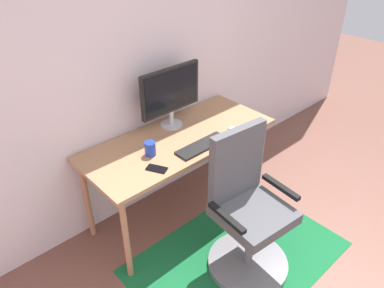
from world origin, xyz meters
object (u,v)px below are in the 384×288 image
coffee_cup (150,149)px  keyboard (202,146)px  monitor (171,92)px  desk (180,145)px  computer_mouse (234,129)px  cell_phone (157,169)px  office_chair (247,219)px

coffee_cup → keyboard: bearing=-26.5°
monitor → coffee_cup: 0.50m
keyboard → coffee_cup: 0.39m
desk → computer_mouse: computer_mouse is taller
monitor → desk: bearing=-112.0°
coffee_cup → cell_phone: coffee_cup is taller
monitor → keyboard: size_ratio=1.27×
computer_mouse → cell_phone: (-0.75, 0.01, -0.01)m
monitor → cell_phone: (-0.46, -0.39, -0.29)m
desk → cell_phone: cell_phone is taller
coffee_cup → monitor: bearing=30.3°
monitor → keyboard: monitor is taller
monitor → cell_phone: monitor is taller
keyboard → office_chair: size_ratio=0.40×
keyboard → computer_mouse: size_ratio=4.13×
computer_mouse → office_chair: size_ratio=0.10×
coffee_cup → cell_phone: bearing=-113.9°
cell_phone → office_chair: office_chair is taller
coffee_cup → office_chair: office_chair is taller
keyboard → monitor: bearing=84.6°
keyboard → computer_mouse: computer_mouse is taller
monitor → computer_mouse: size_ratio=5.23×
cell_phone → office_chair: bearing=-83.5°
computer_mouse → office_chair: office_chair is taller
desk → keyboard: 0.23m
keyboard → desk: bearing=99.7°
computer_mouse → coffee_cup: bearing=165.2°
desk → monitor: (0.07, 0.18, 0.36)m
monitor → office_chair: bearing=-96.3°
keyboard → cell_phone: bearing=179.5°
keyboard → coffee_cup: bearing=153.5°
office_chair → coffee_cup: bearing=117.8°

